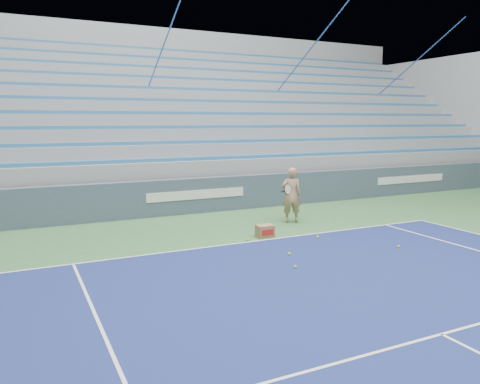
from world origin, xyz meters
The scene contains 9 objects.
sponsor_barrier centered at (0.00, 15.88, 0.55)m, with size 30.00×0.32×1.10m.
bleachers centered at (0.00, 21.60, 2.36)m, with size 31.00×9.15×7.30m.
tennis_player centered at (1.96, 13.37, 0.79)m, with size 0.94×0.89×1.57m.
ball_box centered at (0.46, 12.18, 0.15)m, with size 0.41×0.32×0.31m.
tennis_ball_0 centered at (0.15, 10.53, 0.03)m, with size 0.07×0.07×0.07m, color #C2E22E.
tennis_ball_1 centered at (1.58, 11.51, 0.03)m, with size 0.07×0.07×0.07m, color #C2E22E.
tennis_ball_2 centered at (-0.22, 9.71, 0.03)m, with size 0.07×0.07×0.07m, color #C2E22E.
tennis_ball_3 centered at (-0.09, 12.04, 0.03)m, with size 0.07×0.07×0.07m, color #C2E22E.
tennis_ball_4 centered at (2.71, 9.95, 0.03)m, with size 0.07×0.07×0.07m, color #C2E22E.
Camera 1 is at (-5.05, 2.23, 2.87)m, focal length 35.00 mm.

